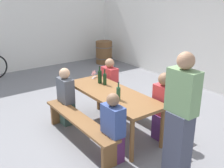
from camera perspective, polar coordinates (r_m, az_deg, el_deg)
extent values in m
plane|color=slate|center=(4.89, 0.00, -9.99)|extent=(24.00, 24.00, 0.00)
cube|color=silver|center=(8.81, -20.01, 13.06)|extent=(0.20, 7.07, 3.20)
cube|color=brown|center=(4.58, 0.00, -2.06)|extent=(2.00, 0.75, 0.05)
cylinder|color=brown|center=(5.30, -8.70, -3.61)|extent=(0.07, 0.07, 0.70)
cylinder|color=brown|center=(3.93, 4.35, -12.17)|extent=(0.07, 0.07, 0.70)
cylinder|color=brown|center=(5.59, -2.98, -2.15)|extent=(0.07, 0.07, 0.70)
cylinder|color=brown|center=(4.31, 10.83, -9.39)|extent=(0.07, 0.07, 0.70)
cube|color=brown|center=(4.37, -7.22, -7.57)|extent=(1.90, 0.30, 0.04)
cube|color=brown|center=(5.16, -11.79, -6.23)|extent=(0.06, 0.24, 0.41)
cube|color=brown|center=(3.86, -0.63, -15.25)|extent=(0.06, 0.24, 0.41)
cube|color=brown|center=(5.09, 6.15, -3.50)|extent=(1.90, 0.30, 0.04)
cube|color=brown|center=(5.78, 0.40, -2.92)|extent=(0.06, 0.24, 0.41)
cube|color=brown|center=(4.66, 13.17, -9.27)|extent=(0.06, 0.24, 0.41)
cylinder|color=#143319|center=(4.99, -2.66, 1.52)|extent=(0.08, 0.08, 0.24)
cylinder|color=#143319|center=(4.95, -2.69, 3.32)|extent=(0.03, 0.03, 0.09)
cylinder|color=black|center=(4.93, -2.70, 3.86)|extent=(0.03, 0.03, 0.01)
cylinder|color=#234C2D|center=(4.22, 1.39, -2.12)|extent=(0.07, 0.07, 0.21)
cylinder|color=#234C2D|center=(4.17, 1.41, -0.26)|extent=(0.02, 0.02, 0.08)
cylinder|color=black|center=(4.15, 1.42, 0.35)|extent=(0.03, 0.03, 0.01)
cylinder|color=#143319|center=(4.90, -1.57, 1.02)|extent=(0.07, 0.07, 0.21)
cylinder|color=#143319|center=(4.86, -1.59, 2.66)|extent=(0.02, 0.02, 0.08)
cylinder|color=black|center=(4.85, -1.59, 3.17)|extent=(0.03, 0.03, 0.01)
cylinder|color=silver|center=(5.41, -3.77, 1.60)|extent=(0.06, 0.06, 0.01)
cylinder|color=silver|center=(5.39, -3.78, 2.00)|extent=(0.01, 0.01, 0.07)
cone|color=#D18C93|center=(5.37, -3.80, 2.73)|extent=(0.07, 0.07, 0.07)
cylinder|color=silver|center=(5.31, -4.13, 1.27)|extent=(0.06, 0.06, 0.01)
cylinder|color=silver|center=(5.30, -4.15, 1.68)|extent=(0.01, 0.01, 0.07)
cone|color=#D18C93|center=(5.28, -4.17, 2.51)|extent=(0.06, 0.06, 0.09)
cube|color=#385349|center=(5.12, -9.75, -6.07)|extent=(0.27, 0.24, 0.45)
cube|color=#4C515B|center=(4.94, -10.05, -1.33)|extent=(0.36, 0.20, 0.46)
sphere|color=tan|center=(4.84, -10.27, 2.29)|extent=(0.20, 0.20, 0.20)
cube|color=#562656|center=(4.00, 0.20, -13.56)|extent=(0.27, 0.24, 0.45)
cube|color=#384C8C|center=(3.78, 0.21, -7.84)|extent=(0.36, 0.20, 0.45)
sphere|color=#846047|center=(3.64, 0.22, -3.41)|extent=(0.19, 0.19, 0.19)
cube|color=#265749|center=(5.66, -0.50, -3.24)|extent=(0.27, 0.24, 0.45)
cube|color=#C6383D|center=(5.49, -0.51, 1.22)|extent=(0.36, 0.20, 0.47)
sphere|color=#A87A5B|center=(5.40, -0.52, 4.57)|extent=(0.19, 0.19, 0.19)
cube|color=#532B69|center=(4.63, 10.68, -9.01)|extent=(0.25, 0.24, 0.45)
cube|color=#C6383D|center=(4.42, 11.07, -3.47)|extent=(0.33, 0.20, 0.52)
sphere|color=#846047|center=(4.30, 11.38, 1.04)|extent=(0.21, 0.21, 0.21)
cube|color=#404357|center=(3.64, 14.04, -13.00)|extent=(0.30, 0.24, 0.98)
cube|color=#729966|center=(3.30, 15.12, -1.63)|extent=(0.40, 0.20, 0.56)
sphere|color=#A87A5B|center=(3.18, 15.72, 4.89)|extent=(0.21, 0.21, 0.21)
cylinder|color=brown|center=(9.29, -1.75, 6.89)|extent=(0.56, 0.56, 0.78)
torus|color=#4C4C51|center=(9.25, -1.76, 8.08)|extent=(0.60, 0.60, 0.02)
torus|color=#4C4C51|center=(9.33, -1.74, 5.72)|extent=(0.60, 0.60, 0.02)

